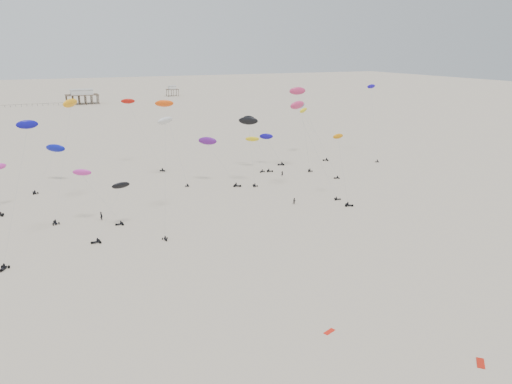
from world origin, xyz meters
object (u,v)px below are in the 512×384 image
pavilion_small (172,92)px  pavilion_main (82,98)px  rig_9 (91,185)px  rig_4 (136,116)px  spectator_0 (102,220)px  rig_0 (165,136)px

pavilion_small → pavilion_main: bearing=-156.8°
pavilion_main → rig_9: size_ratio=1.60×
rig_4 → rig_9: 55.00m
pavilion_main → rig_4: bearing=-90.7°
spectator_0 → rig_4: bearing=-53.9°
pavilion_small → rig_9: rig_9 is taller
pavilion_small → rig_4: size_ratio=0.37×
pavilion_small → spectator_0: bearing=-108.2°
pavilion_small → rig_4: rig_4 is taller
rig_0 → spectator_0: 23.98m
pavilion_main → rig_9: rig_9 is taller
rig_4 → pavilion_small: bearing=-137.3°
pavilion_small → rig_0: 291.89m
rig_9 → pavilion_small: bearing=-18.1°
rig_0 → rig_4: size_ratio=1.06×
rig_0 → rig_4: 54.37m
rig_4 → spectator_0: (-18.34, -49.24, -16.18)m
pavilion_main → pavilion_small: bearing=23.2°
rig_4 → pavilion_main: bearing=-120.3°
rig_9 → spectator_0: 9.03m
pavilion_main → rig_0: 251.74m
pavilion_small → rig_9: (-92.49, -277.78, 5.27)m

